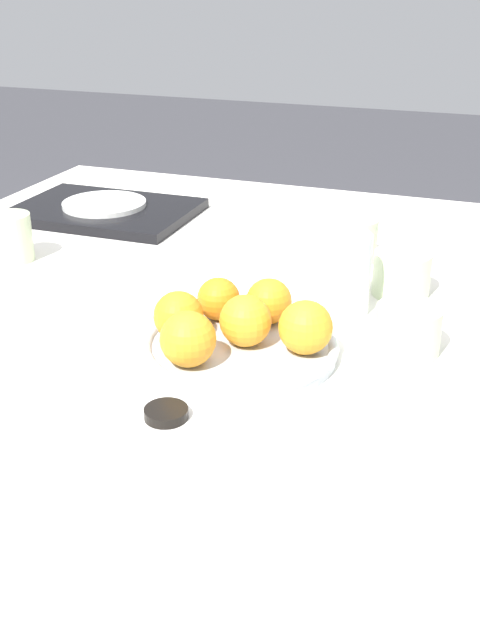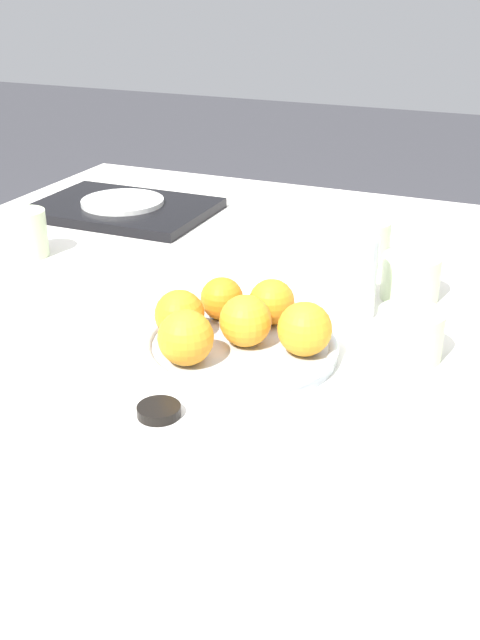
{
  "view_description": "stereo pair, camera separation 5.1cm",
  "coord_description": "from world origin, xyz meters",
  "views": [
    {
      "loc": [
        0.42,
        -1.12,
        1.21
      ],
      "look_at": [
        0.12,
        -0.29,
        0.8
      ],
      "focal_mm": 42.0,
      "sensor_mm": 36.0,
      "label": 1
    },
    {
      "loc": [
        0.47,
        -1.1,
        1.21
      ],
      "look_at": [
        0.12,
        -0.29,
        0.8
      ],
      "focal_mm": 42.0,
      "sensor_mm": 36.0,
      "label": 2
    }
  ],
  "objects": [
    {
      "name": "ground_plane",
      "position": [
        0.0,
        0.0,
        0.0
      ],
      "size": [
        12.0,
        12.0,
        0.0
      ],
      "primitive_type": "plane",
      "color": "#38383D"
    },
    {
      "name": "table",
      "position": [
        0.0,
        0.0,
        0.37
      ],
      "size": [
        1.24,
        1.07,
        0.75
      ],
      "color": "silver",
      "rests_on": "ground_plane"
    },
    {
      "name": "fruit_platter",
      "position": [
        0.12,
        -0.29,
        0.76
      ],
      "size": [
        0.26,
        0.26,
        0.02
      ],
      "color": "#B2BCC6",
      "rests_on": "table"
    },
    {
      "name": "orange_0",
      "position": [
        0.08,
        -0.37,
        0.8
      ],
      "size": [
        0.07,
        0.07,
        0.07
      ],
      "color": "orange",
      "rests_on": "fruit_platter"
    },
    {
      "name": "orange_1",
      "position": [
        0.21,
        -0.29,
        0.8
      ],
      "size": [
        0.07,
        0.07,
        0.07
      ],
      "color": "orange",
      "rests_on": "fruit_platter"
    },
    {
      "name": "orange_2",
      "position": [
        0.07,
        -0.23,
        0.79
      ],
      "size": [
        0.06,
        0.06,
        0.06
      ],
      "color": "orange",
      "rests_on": "fruit_platter"
    },
    {
      "name": "orange_3",
      "position": [
        0.13,
        -0.29,
        0.79
      ],
      "size": [
        0.07,
        0.07,
        0.07
      ],
      "color": "orange",
      "rests_on": "fruit_platter"
    },
    {
      "name": "orange_4",
      "position": [
        0.14,
        -0.22,
        0.79
      ],
      "size": [
        0.06,
        0.06,
        0.06
      ],
      "color": "orange",
      "rests_on": "fruit_platter"
    },
    {
      "name": "orange_5",
      "position": [
        0.04,
        -0.31,
        0.79
      ],
      "size": [
        0.07,
        0.07,
        0.07
      ],
      "color": "orange",
      "rests_on": "fruit_platter"
    },
    {
      "name": "water_glass",
      "position": [
        0.22,
        -0.11,
        0.81
      ],
      "size": [
        0.07,
        0.07,
        0.12
      ],
      "color": "silver",
      "rests_on": "table"
    },
    {
      "name": "serving_tray",
      "position": [
        -0.35,
        0.18,
        0.76
      ],
      "size": [
        0.36,
        0.25,
        0.02
      ],
      "color": "black",
      "rests_on": "table"
    },
    {
      "name": "side_plate",
      "position": [
        -0.35,
        0.18,
        0.77
      ],
      "size": [
        0.17,
        0.17,
        0.01
      ],
      "color": "silver",
      "rests_on": "serving_tray"
    },
    {
      "name": "cup_0",
      "position": [
        0.19,
        0.11,
        0.78
      ],
      "size": [
        0.07,
        0.07,
        0.07
      ],
      "color": "beige",
      "rests_on": "table"
    },
    {
      "name": "cup_1",
      "position": [
        0.29,
        -0.02,
        0.78
      ],
      "size": [
        0.09,
        0.09,
        0.07
      ],
      "color": "beige",
      "rests_on": "table"
    },
    {
      "name": "cup_2",
      "position": [
        0.33,
        -0.21,
        0.78
      ],
      "size": [
        0.09,
        0.09,
        0.06
      ],
      "color": "beige",
      "rests_on": "table"
    },
    {
      "name": "cup_3",
      "position": [
        -0.37,
        -0.1,
        0.79
      ],
      "size": [
        0.07,
        0.07,
        0.08
      ],
      "color": "beige",
      "rests_on": "table"
    },
    {
      "name": "soy_dish",
      "position": [
        0.1,
        -0.47,
        0.75
      ],
      "size": [
        0.05,
        0.05,
        0.01
      ],
      "color": "black",
      "rests_on": "table"
    }
  ]
}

